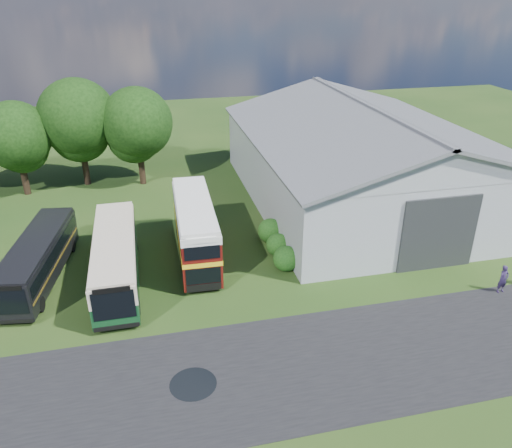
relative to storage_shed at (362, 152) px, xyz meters
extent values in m
plane|color=#193711|center=(-15.00, -15.98, -4.17)|extent=(120.00, 120.00, 0.00)
cube|color=black|center=(-12.00, -18.98, -4.17)|extent=(60.00, 8.00, 0.02)
cylinder|color=black|center=(-16.50, -18.98, -4.17)|extent=(2.20, 2.20, 0.01)
cube|color=gray|center=(0.00, 0.02, -1.42)|extent=(18.00, 24.00, 5.50)
cube|color=#2D3033|center=(0.00, -12.06, -1.67)|extent=(5.20, 0.18, 5.00)
cylinder|color=black|center=(-28.00, 7.52, -2.64)|extent=(0.56, 0.56, 3.06)
sphere|color=black|center=(-28.00, 7.52, 1.10)|extent=(5.78, 5.78, 5.78)
cylinder|color=black|center=(-23.00, 8.82, -2.37)|extent=(0.56, 0.56, 3.60)
sphere|color=black|center=(-23.00, 8.82, 2.03)|extent=(6.80, 6.80, 6.80)
cylinder|color=black|center=(-18.00, 7.82, -2.51)|extent=(0.56, 0.56, 3.31)
sphere|color=black|center=(-18.00, 7.82, 1.54)|extent=(6.26, 6.26, 6.26)
sphere|color=#194714|center=(-9.40, -9.98, -4.17)|extent=(1.70, 1.70, 1.70)
sphere|color=#194714|center=(-9.40, -7.98, -4.17)|extent=(1.60, 1.60, 1.60)
sphere|color=#194714|center=(-9.40, -5.98, -4.17)|extent=(1.80, 1.80, 1.80)
cube|color=#0F391A|center=(-19.99, -8.94, -2.51)|extent=(2.57, 10.93, 2.71)
cube|color=#4F0E0B|center=(-14.84, -7.05, -1.99)|extent=(2.69, 9.52, 3.78)
cube|color=black|center=(-24.67, -7.67, -2.66)|extent=(3.78, 10.15, 2.47)
imported|color=#261C3D|center=(2.44, -15.53, -3.27)|extent=(0.70, 0.50, 1.79)
camera|label=1|loc=(-17.65, -36.76, 12.67)|focal=35.00mm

